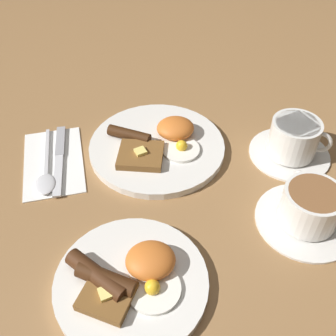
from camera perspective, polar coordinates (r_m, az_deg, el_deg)
The scene contains 8 objects.
ground_plane at distance 0.80m, azimuth -1.60°, elevation 2.70°, with size 3.00×3.00×0.00m, color olive.
breakfast_plate_near at distance 0.79m, azimuth -1.45°, elevation 3.41°, with size 0.27×0.27×0.05m.
breakfast_plate_far at distance 0.60m, azimuth -5.48°, elevation -15.83°, with size 0.23×0.23×0.05m.
teacup_near at distance 0.80m, azimuth 17.71°, elevation 3.73°, with size 0.16×0.16×0.08m.
teacup_far at distance 0.69m, azimuth 19.78°, elevation -5.63°, with size 0.17×0.17×0.07m.
napkin at distance 0.80m, azimuth -16.30°, elevation 0.96°, with size 0.11×0.19×0.01m, color white.
knife at distance 0.80m, azimuth -15.48°, elevation 1.83°, with size 0.02×0.20×0.01m.
spoon at distance 0.76m, azimuth -17.33°, elevation -1.27°, with size 0.04×0.19×0.01m.
Camera 1 is at (0.04, 0.59, 0.53)m, focal length 42.00 mm.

